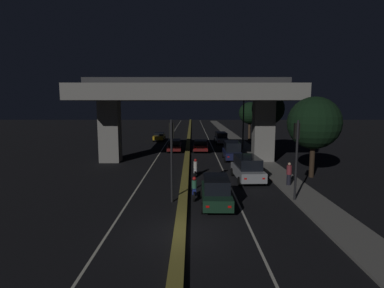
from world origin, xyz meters
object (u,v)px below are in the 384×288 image
at_px(car_dark_red_lead_oncoming, 175,145).
at_px(motorcycle_white_filtering_mid, 196,169).
at_px(motorcycle_blue_filtering_near, 195,189).
at_px(pedestrian_on_sidewalk, 290,174).
at_px(car_silver_second, 248,168).
at_px(car_taxi_yellow_second_oncoming, 160,136).
at_px(car_dark_red_fourth, 201,146).
at_px(car_dark_green_lead, 217,191).
at_px(car_dark_blue_third, 233,150).
at_px(car_white_fifth, 222,138).
at_px(traffic_light_left_of_median, 172,146).
at_px(street_lamp, 242,112).
at_px(traffic_light_right_of_median, 297,147).

bearing_deg(car_dark_red_lead_oncoming, motorcycle_white_filtering_mid, 9.84).
height_order(motorcycle_blue_filtering_near, pedestrian_on_sidewalk, pedestrian_on_sidewalk).
height_order(car_silver_second, car_taxi_yellow_second_oncoming, car_silver_second).
bearing_deg(car_dark_red_fourth, motorcycle_blue_filtering_near, 179.30).
height_order(car_taxi_yellow_second_oncoming, motorcycle_white_filtering_mid, motorcycle_white_filtering_mid).
distance_m(car_silver_second, car_dark_red_lead_oncoming, 16.24).
xyz_separation_m(motorcycle_blue_filtering_near, motorcycle_white_filtering_mid, (0.14, 6.20, 0.01)).
relative_size(car_dark_green_lead, car_dark_blue_third, 1.02).
xyz_separation_m(car_dark_green_lead, car_dark_blue_third, (2.91, 14.71, 0.15)).
height_order(car_dark_red_fourth, motorcycle_white_filtering_mid, car_dark_red_fourth).
bearing_deg(car_white_fifth, traffic_light_left_of_median, 166.10).
bearing_deg(motorcycle_blue_filtering_near, car_silver_second, -41.34).
distance_m(car_silver_second, car_dark_red_fourth, 14.88).
bearing_deg(traffic_light_left_of_median, car_dark_blue_third, 68.18).
bearing_deg(car_dark_blue_third, car_dark_green_lead, 169.75).
xyz_separation_m(street_lamp, car_dark_red_fourth, (-5.24, -1.07, -4.22)).
bearing_deg(street_lamp, traffic_light_right_of_median, -89.83).
relative_size(traffic_light_right_of_median, car_white_fifth, 1.17).
bearing_deg(car_dark_red_fourth, car_dark_red_lead_oncoming, 87.14).
relative_size(street_lamp, car_dark_blue_third, 1.98).
bearing_deg(car_dark_blue_third, car_silver_second, -178.57).
relative_size(street_lamp, car_dark_green_lead, 1.93).
height_order(car_white_fifth, motorcycle_blue_filtering_near, car_white_fifth).
xyz_separation_m(street_lamp, car_white_fifth, (-1.86, 6.82, -4.08)).
bearing_deg(car_dark_red_lead_oncoming, car_dark_red_fourth, 83.90).
distance_m(traffic_light_left_of_median, pedestrian_on_sidewalk, 9.40).
relative_size(traffic_light_left_of_median, car_dark_red_fourth, 1.22).
height_order(traffic_light_right_of_median, pedestrian_on_sidewalk, traffic_light_right_of_median).
height_order(traffic_light_right_of_median, car_dark_green_lead, traffic_light_right_of_median).
xyz_separation_m(car_dark_red_lead_oncoming, motorcycle_white_filtering_mid, (2.56, -13.28, -0.16)).
relative_size(car_taxi_yellow_second_oncoming, motorcycle_white_filtering_mid, 2.25).
relative_size(traffic_light_left_of_median, motorcycle_blue_filtering_near, 2.86).
relative_size(street_lamp, car_dark_red_fourth, 2.00).
height_order(car_dark_green_lead, car_silver_second, car_silver_second).
distance_m(car_dark_blue_third, pedestrian_on_sidewalk, 11.00).
distance_m(car_dark_red_fourth, car_dark_red_lead_oncoming, 3.39).
bearing_deg(traffic_light_left_of_median, car_taxi_yellow_second_oncoming, 97.68).
bearing_deg(car_dark_blue_third, street_lamp, -15.39).
bearing_deg(motorcycle_blue_filtering_near, traffic_light_left_of_median, 114.10).
distance_m(car_dark_green_lead, car_dark_blue_third, 14.99).
relative_size(car_dark_red_lead_oncoming, pedestrian_on_sidewalk, 2.77).
relative_size(traffic_light_left_of_median, car_white_fifth, 1.18).
bearing_deg(car_dark_red_lead_oncoming, car_dark_blue_third, 46.48).
xyz_separation_m(car_dark_green_lead, motorcycle_white_filtering_mid, (-1.16, 7.49, -0.27)).
distance_m(car_dark_red_fourth, pedestrian_on_sidewalk, 17.48).
distance_m(car_taxi_yellow_second_oncoming, motorcycle_white_filtering_mid, 24.79).
bearing_deg(car_dark_green_lead, traffic_light_left_of_median, 76.33).
bearing_deg(car_dark_blue_third, car_white_fifth, 0.35).
bearing_deg(car_taxi_yellow_second_oncoming, motorcycle_blue_filtering_near, 10.34).
bearing_deg(traffic_light_left_of_median, motorcycle_white_filtering_mid, 77.20).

